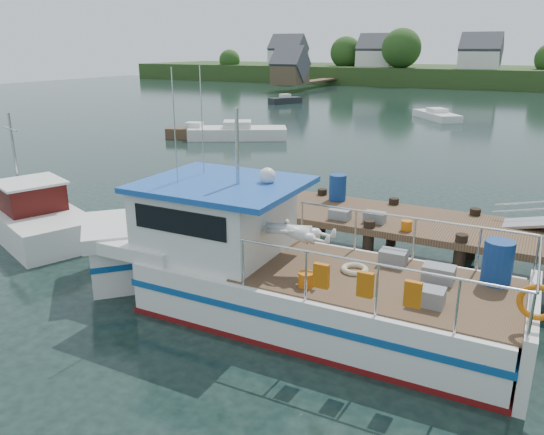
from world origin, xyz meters
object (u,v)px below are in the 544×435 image
at_px(moored_e, 285,100).
at_px(moored_d, 437,115).
at_px(lobster_boat, 268,269).
at_px(moored_a, 238,132).
at_px(work_boat, 27,213).
at_px(moored_rowboat, 195,132).

bearing_deg(moored_e, moored_d, 1.91).
height_order(lobster_boat, moored_d, lobster_boat).
xyz_separation_m(lobster_boat, moored_e, (-21.70, 45.13, -0.67)).
bearing_deg(lobster_boat, moored_a, 122.27).
bearing_deg(moored_a, work_boat, -89.36).
xyz_separation_m(lobster_boat, work_boat, (-10.38, 1.26, -0.41)).
relative_size(moored_rowboat, moored_e, 1.04).
xyz_separation_m(lobster_boat, moored_a, (-13.91, 21.60, -0.59)).
relative_size(moored_a, moored_e, 1.79).
relative_size(lobster_boat, moored_d, 2.13).
relative_size(moored_a, moored_d, 1.24).
bearing_deg(lobster_boat, moored_rowboat, 128.90).
relative_size(work_boat, moored_e, 1.93).
bearing_deg(work_boat, moored_a, 121.22).
bearing_deg(moored_e, lobster_boat, -43.73).
bearing_deg(lobster_boat, moored_d, 94.59).
height_order(work_boat, moored_e, work_boat).
height_order(moored_d, moored_e, moored_e).
height_order(work_boat, moored_a, work_boat).
distance_m(lobster_boat, moored_d, 39.13).
relative_size(moored_rowboat, moored_a, 0.58).
height_order(moored_rowboat, moored_e, moored_rowboat).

